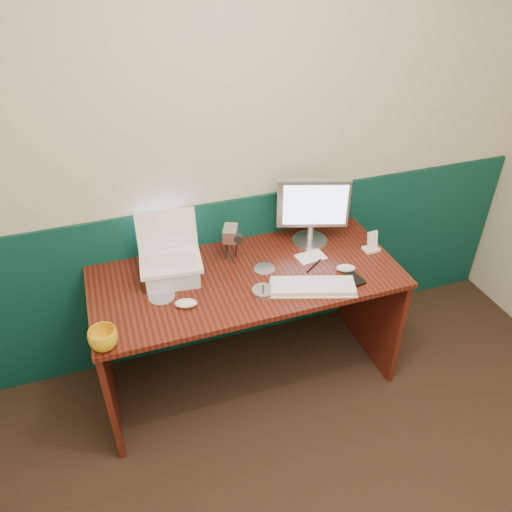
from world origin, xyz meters
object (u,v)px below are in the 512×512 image
object	(u,v)px
laptop	(168,243)
keyboard	(313,287)
monitor	(312,212)
desk	(247,328)
camcorder	(231,243)
mug	(103,339)

from	to	relation	value
laptop	keyboard	distance (m)	0.75
monitor	desk	bearing A→B (deg)	-138.99
camcorder	mug	bearing A→B (deg)	-124.01
laptop	monitor	xyz separation A→B (m)	(0.81, 0.09, -0.02)
keyboard	mug	distance (m)	1.02
desk	camcorder	distance (m)	0.51
laptop	mug	xyz separation A→B (m)	(-0.37, -0.39, -0.17)
desk	mug	distance (m)	0.90
keyboard	camcorder	bearing A→B (deg)	147.96
laptop	mug	bearing A→B (deg)	-127.41
monitor	mug	bearing A→B (deg)	-139.76
desk	laptop	xyz separation A→B (m)	(-0.37, 0.10, 0.59)
monitor	mug	size ratio (longest dim) A/B	3.10
desk	keyboard	world-z (taller)	keyboard
laptop	keyboard	bearing A→B (deg)	-19.56
laptop	keyboard	world-z (taller)	laptop
desk	monitor	size ratio (longest dim) A/B	4.10
monitor	keyboard	xyz separation A→B (m)	(-0.16, -0.40, -0.18)
laptop	monitor	size ratio (longest dim) A/B	0.78
keyboard	camcorder	distance (m)	0.50
mug	desk	bearing A→B (deg)	21.70
desk	keyboard	distance (m)	0.52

